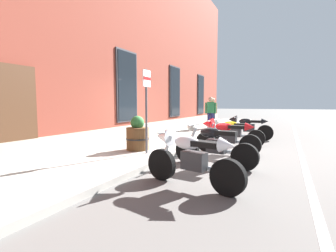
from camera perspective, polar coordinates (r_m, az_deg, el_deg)
name	(u,v)px	position (r m, az deg, el deg)	size (l,w,h in m)	color
ground_plane	(189,150)	(7.98, 4.99, -5.58)	(140.00, 140.00, 0.00)	#565451
sidewalk	(157,145)	(8.47, -2.67, -4.48)	(30.84, 2.41, 0.14)	gray
lane_stripe	(303,160)	(7.50, 28.68, -6.86)	(30.84, 0.12, 0.01)	silver
brick_pub_facade	(47,33)	(12.09, -26.15, 18.65)	(24.84, 8.03, 8.84)	brown
motorcycle_white_sport	(188,155)	(4.44, 4.65, -6.73)	(0.71, 1.97, 1.04)	black
motorcycle_black_naked	(214,146)	(5.95, 10.48, -4.56)	(0.62, 2.05, 0.99)	black
motorcycle_red_sport	(225,134)	(7.58, 12.97, -1.90)	(0.62, 1.97, 1.05)	black
motorcycle_yellow_naked	(233,132)	(9.05, 14.71, -1.45)	(0.62, 2.14, 0.94)	black
motorcycle_black_sport	(246,126)	(10.74, 17.57, -0.08)	(0.62, 1.99, 1.00)	black
pedestrian_striped_shirt	(210,111)	(13.53, 9.79, 3.47)	(0.31, 0.57, 1.72)	#1E1E4C
pedestrian_tan_coat	(213,111)	(14.12, 10.26, 3.39)	(0.57, 0.46, 1.67)	#2D3351
parking_sign	(146,99)	(6.69, -5.00, 6.23)	(0.36, 0.07, 2.27)	#4C4C51
barrel_planter	(138,136)	(7.27, -7.05, -2.27)	(0.68, 0.68, 1.00)	brown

